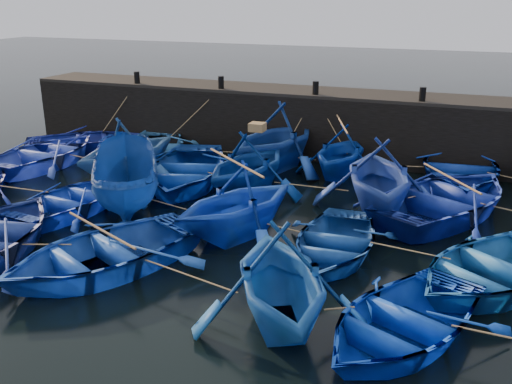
% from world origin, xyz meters
% --- Properties ---
extents(ground, '(120.00, 120.00, 0.00)m').
position_xyz_m(ground, '(0.00, 0.00, 0.00)').
color(ground, black).
rests_on(ground, ground).
extents(quay_wall, '(26.00, 2.50, 2.50)m').
position_xyz_m(quay_wall, '(0.00, 10.50, 1.25)').
color(quay_wall, black).
rests_on(quay_wall, ground).
extents(quay_top, '(26.00, 2.50, 0.12)m').
position_xyz_m(quay_top, '(0.00, 10.50, 2.56)').
color(quay_top, black).
rests_on(quay_top, quay_wall).
extents(bollard_0, '(0.24, 0.24, 0.50)m').
position_xyz_m(bollard_0, '(-8.00, 9.60, 2.87)').
color(bollard_0, black).
rests_on(bollard_0, quay_top).
extents(bollard_1, '(0.24, 0.24, 0.50)m').
position_xyz_m(bollard_1, '(-4.00, 9.60, 2.87)').
color(bollard_1, black).
rests_on(bollard_1, quay_top).
extents(bollard_2, '(0.24, 0.24, 0.50)m').
position_xyz_m(bollard_2, '(0.00, 9.60, 2.87)').
color(bollard_2, black).
rests_on(bollard_2, quay_top).
extents(bollard_3, '(0.24, 0.24, 0.50)m').
position_xyz_m(bollard_3, '(4.00, 9.60, 2.87)').
color(bollard_3, black).
rests_on(bollard_3, quay_top).
extents(boat_0, '(5.81, 5.56, 0.98)m').
position_xyz_m(boat_0, '(-9.31, 7.39, 0.49)').
color(boat_0, navy).
rests_on(boat_0, ground).
extents(boat_1, '(5.32, 6.13, 1.07)m').
position_xyz_m(boat_1, '(-5.95, 7.15, 0.53)').
color(boat_1, '#2A64A5').
rests_on(boat_1, ground).
extents(boat_2, '(5.37, 5.82, 2.56)m').
position_xyz_m(boat_2, '(-0.98, 7.75, 1.28)').
color(boat_2, navy).
rests_on(boat_2, ground).
extents(boat_3, '(3.42, 3.89, 1.94)m').
position_xyz_m(boat_3, '(1.51, 7.72, 0.97)').
color(boat_3, '#07339A').
rests_on(boat_3, ground).
extents(boat_4, '(4.49, 5.89, 1.14)m').
position_xyz_m(boat_4, '(5.57, 8.31, 0.57)').
color(boat_4, navy).
rests_on(boat_4, ground).
extents(boat_6, '(3.98, 5.35, 1.06)m').
position_xyz_m(boat_6, '(-9.37, 5.10, 0.53)').
color(boat_6, blue).
rests_on(boat_6, ground).
extents(boat_7, '(4.71, 5.14, 2.28)m').
position_xyz_m(boat_7, '(-5.41, 4.68, 1.14)').
color(boat_7, navy).
rests_on(boat_7, ground).
extents(boat_8, '(5.46, 6.57, 1.18)m').
position_xyz_m(boat_8, '(-3.30, 4.89, 0.59)').
color(boat_8, navy).
rests_on(boat_8, ground).
extents(boat_9, '(4.29, 4.75, 2.19)m').
position_xyz_m(boat_9, '(-0.84, 4.71, 1.09)').
color(boat_9, navy).
rests_on(boat_9, ground).
extents(boat_10, '(5.03, 5.46, 2.39)m').
position_xyz_m(boat_10, '(3.38, 4.73, 1.20)').
color(boat_10, '#223E91').
rests_on(boat_10, ground).
extents(boat_11, '(6.31, 7.03, 1.20)m').
position_xyz_m(boat_11, '(5.40, 5.01, 0.60)').
color(boat_11, navy).
rests_on(boat_11, ground).
extents(boat_14, '(3.55, 4.60, 0.88)m').
position_xyz_m(boat_14, '(-5.21, 1.29, 0.44)').
color(boat_14, blue).
rests_on(boat_14, ground).
extents(boat_15, '(4.42, 5.40, 2.00)m').
position_xyz_m(boat_15, '(-3.68, 1.84, 1.00)').
color(boat_15, navy).
rests_on(boat_15, ground).
extents(boat_16, '(4.89, 5.16, 2.13)m').
position_xyz_m(boat_16, '(0.15, 1.31, 1.07)').
color(boat_16, blue).
rests_on(boat_16, ground).
extents(boat_17, '(3.12, 4.25, 0.86)m').
position_xyz_m(boat_17, '(2.91, 1.12, 0.43)').
color(boat_17, navy).
rests_on(boat_17, ground).
extents(boat_18, '(5.59, 6.01, 1.01)m').
position_xyz_m(boat_18, '(6.61, 0.84, 0.51)').
color(boat_18, '#195AA8').
rests_on(boat_18, ground).
extents(boat_22, '(5.53, 6.17, 1.06)m').
position_xyz_m(boat_22, '(-2.06, -1.63, 0.53)').
color(boat_22, blue).
rests_on(boat_22, ground).
extents(boat_23, '(5.05, 5.28, 2.16)m').
position_xyz_m(boat_23, '(2.65, -2.36, 1.08)').
color(boat_23, '#124B96').
rests_on(boat_23, ground).
extents(boat_24, '(4.66, 5.32, 0.92)m').
position_xyz_m(boat_24, '(4.98, -2.05, 0.46)').
color(boat_24, '#0837C9').
rests_on(boat_24, ground).
extents(wooden_crate, '(0.47, 0.44, 0.26)m').
position_xyz_m(wooden_crate, '(-0.54, 4.71, 2.32)').
color(wooden_crate, olive).
rests_on(wooden_crate, boat_9).
extents(mooring_ropes, '(17.77, 11.90, 2.10)m').
position_xyz_m(mooring_ropes, '(-0.42, 4.76, 0.87)').
color(mooring_ropes, tan).
rests_on(mooring_ropes, ground).
extents(loose_oars, '(9.71, 11.43, 1.14)m').
position_xyz_m(loose_oars, '(1.25, 3.10, 1.61)').
color(loose_oars, '#99724C').
rests_on(loose_oars, ground).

